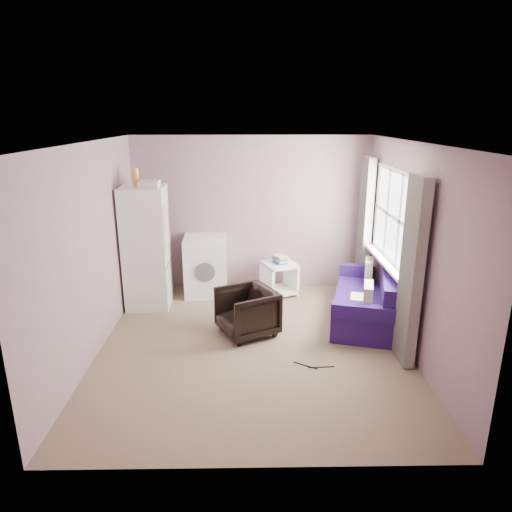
{
  "coord_description": "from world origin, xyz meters",
  "views": [
    {
      "loc": [
        -0.04,
        -5.18,
        2.78
      ],
      "look_at": [
        0.05,
        0.6,
        1.0
      ],
      "focal_mm": 32.0,
      "sensor_mm": 36.0,
      "label": 1
    }
  ],
  "objects_px": {
    "washing_machine": "(206,264)",
    "side_table": "(279,276)",
    "fridge": "(146,247)",
    "sofa": "(367,302)",
    "armchair": "(247,309)"
  },
  "relations": [
    {
      "from": "fridge",
      "to": "washing_machine",
      "type": "relative_size",
      "value": 2.19
    },
    {
      "from": "fridge",
      "to": "sofa",
      "type": "bearing_deg",
      "value": -12.45
    },
    {
      "from": "fridge",
      "to": "side_table",
      "type": "bearing_deg",
      "value": 9.8
    },
    {
      "from": "side_table",
      "to": "fridge",
      "type": "bearing_deg",
      "value": -168.26
    },
    {
      "from": "washing_machine",
      "to": "side_table",
      "type": "bearing_deg",
      "value": -5.83
    },
    {
      "from": "side_table",
      "to": "sofa",
      "type": "distance_m",
      "value": 1.55
    },
    {
      "from": "armchair",
      "to": "washing_machine",
      "type": "xyz_separation_m",
      "value": [
        -0.67,
        1.46,
        0.15
      ]
    },
    {
      "from": "side_table",
      "to": "sofa",
      "type": "height_order",
      "value": "sofa"
    },
    {
      "from": "armchair",
      "to": "sofa",
      "type": "bearing_deg",
      "value": 75.63
    },
    {
      "from": "armchair",
      "to": "sofa",
      "type": "height_order",
      "value": "sofa"
    },
    {
      "from": "washing_machine",
      "to": "sofa",
      "type": "height_order",
      "value": "washing_machine"
    },
    {
      "from": "side_table",
      "to": "washing_machine",
      "type": "bearing_deg",
      "value": 177.11
    },
    {
      "from": "side_table",
      "to": "sofa",
      "type": "bearing_deg",
      "value": -40.58
    },
    {
      "from": "fridge",
      "to": "armchair",
      "type": "bearing_deg",
      "value": -35.36
    },
    {
      "from": "armchair",
      "to": "sofa",
      "type": "xyz_separation_m",
      "value": [
        1.69,
        0.39,
        -0.06
      ]
    }
  ]
}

